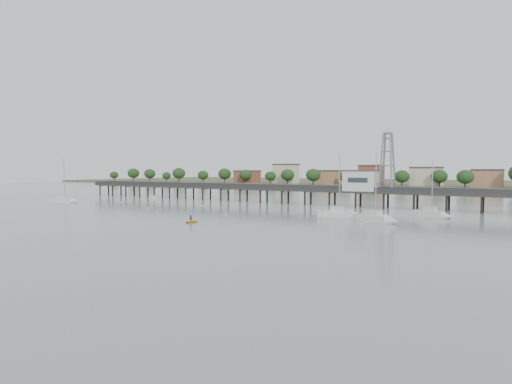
# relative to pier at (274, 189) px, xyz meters

# --- Properties ---
(ground_plane) EXTENTS (500.00, 500.00, 0.00)m
(ground_plane) POSITION_rel_pier_xyz_m (0.00, -60.00, -3.79)
(ground_plane) COLOR slate
(ground_plane) RESTS_ON ground
(pier) EXTENTS (150.00, 5.00, 5.50)m
(pier) POSITION_rel_pier_xyz_m (0.00, 0.00, 0.00)
(pier) COLOR #2D2823
(pier) RESTS_ON ground
(pier_building) EXTENTS (8.40, 5.40, 5.30)m
(pier_building) POSITION_rel_pier_xyz_m (25.00, 0.00, 2.87)
(pier_building) COLOR silver
(pier_building) RESTS_ON ground
(lattice_tower) EXTENTS (3.20, 3.20, 15.50)m
(lattice_tower) POSITION_rel_pier_xyz_m (31.50, 0.00, 7.31)
(lattice_tower) COLOR slate
(lattice_tower) RESTS_ON ground
(sailboat_d) EXTENTS (8.28, 4.69, 13.17)m
(sailboat_d) POSITION_rel_pier_xyz_m (38.24, -29.63, -3.15)
(sailboat_d) COLOR silver
(sailboat_d) RESTS_ON ground
(sailboat_e) EXTENTS (7.20, 3.63, 11.55)m
(sailboat_e) POSITION_rel_pier_xyz_m (45.14, -16.11, -3.14)
(sailboat_e) COLOR silver
(sailboat_e) RESTS_ON ground
(sailboat_c) EXTENTS (8.21, 4.06, 13.07)m
(sailboat_c) POSITION_rel_pier_xyz_m (29.72, -24.68, -3.15)
(sailboat_c) COLOR silver
(sailboat_c) RESTS_ON ground
(sailboat_a) EXTENTS (8.26, 4.71, 13.15)m
(sailboat_a) POSITION_rel_pier_xyz_m (-50.42, -30.58, -3.15)
(sailboat_a) COLOR silver
(sailboat_a) RESTS_ON ground
(white_tender) EXTENTS (3.41, 1.45, 1.32)m
(white_tender) POSITION_rel_pier_xyz_m (-40.14, -7.02, -3.39)
(white_tender) COLOR silver
(white_tender) RESTS_ON ground
(yellow_dinghy) EXTENTS (1.96, 0.72, 2.69)m
(yellow_dinghy) POSITION_rel_pier_xyz_m (10.04, -47.32, -3.79)
(yellow_dinghy) COLOR yellow
(yellow_dinghy) RESTS_ON ground
(dinghy_occupant) EXTENTS (0.62, 1.27, 0.29)m
(dinghy_occupant) POSITION_rel_pier_xyz_m (10.04, -47.32, -3.79)
(dinghy_occupant) COLOR black
(dinghy_occupant) RESTS_ON ground
(mooring_buoys) EXTENTS (73.66, 14.54, 0.39)m
(mooring_buoys) POSITION_rel_pier_xyz_m (2.74, -27.33, -3.71)
(mooring_buoys) COLOR beige
(mooring_buoys) RESTS_ON ground
(far_shore) EXTENTS (500.00, 170.00, 10.40)m
(far_shore) POSITION_rel_pier_xyz_m (0.36, 179.58, -2.85)
(far_shore) COLOR #475133
(far_shore) RESTS_ON ground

